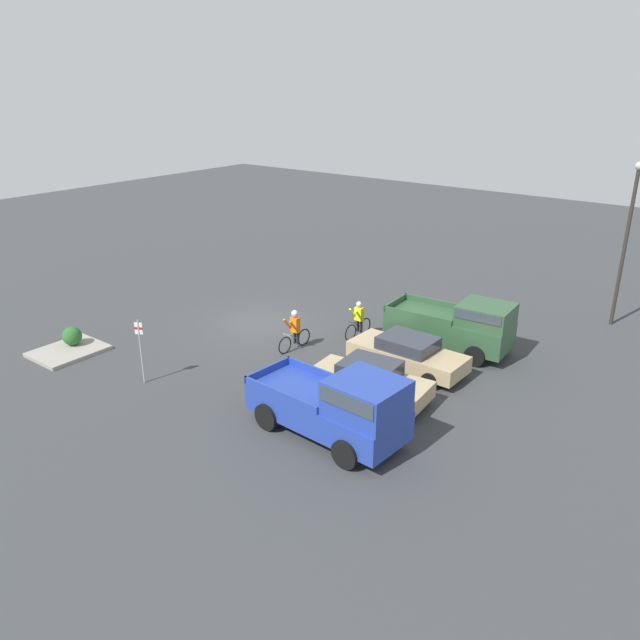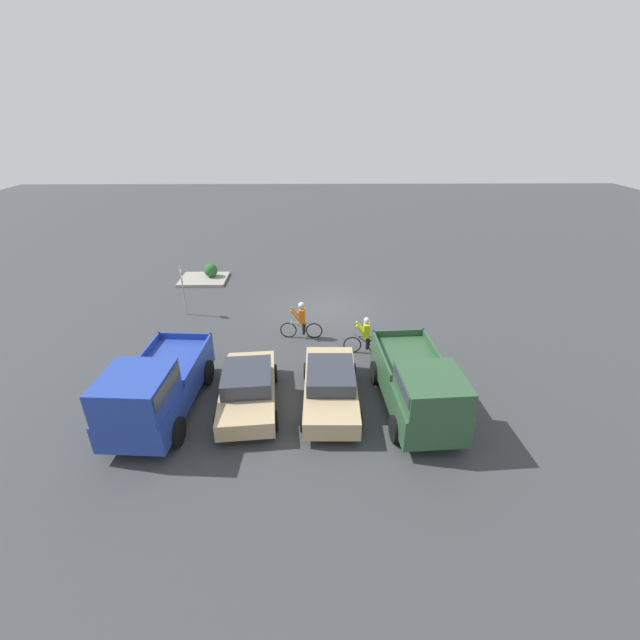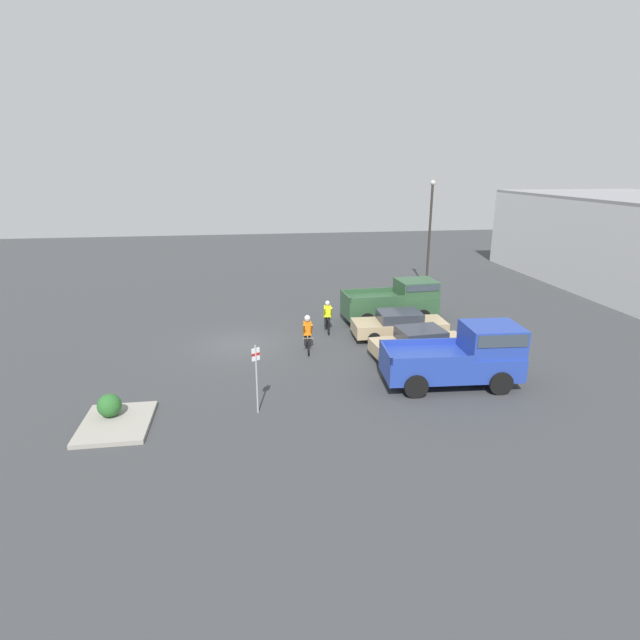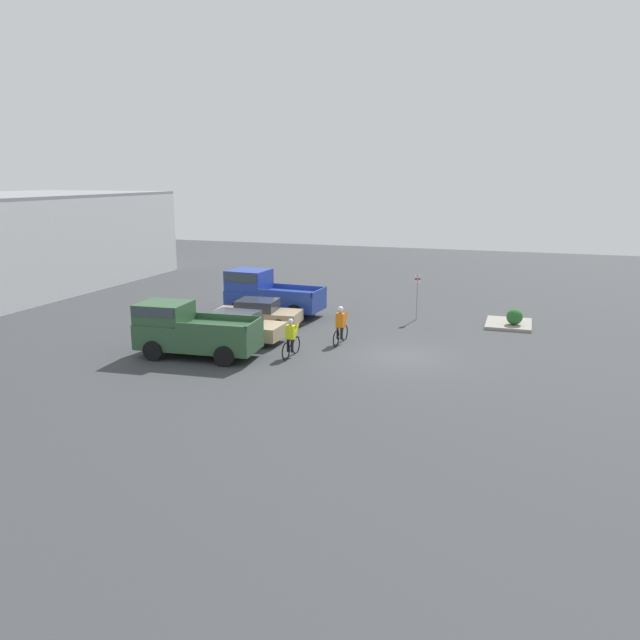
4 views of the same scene
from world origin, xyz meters
TOP-DOWN VIEW (x-y plane):
  - ground_plane at (0.00, 0.00)m, footprint 80.00×80.00m
  - pickup_truck_0 at (-2.67, 8.50)m, footprint 2.48×5.15m
  - sedan_0 at (0.16, 7.80)m, footprint 1.99×4.57m
  - sedan_1 at (2.96, 7.91)m, footprint 2.26×4.39m
  - pickup_truck_1 at (5.79, 8.68)m, footprint 2.52×5.30m
  - cyclist_0 at (1.27, 3.11)m, footprint 1.88×0.48m
  - cyclist_1 at (-1.40, 4.47)m, footprint 1.77×0.47m
  - fire_lane_sign at (7.03, 0.68)m, footprint 0.16×0.28m
  - curb_island at (7.26, -3.97)m, footprint 2.70×2.21m
  - shrub at (6.85, -4.23)m, footprint 0.79×0.79m

SIDE VIEW (x-z plane):
  - ground_plane at x=0.00m, z-range 0.00..0.00m
  - curb_island at x=7.26m, z-range 0.00..0.15m
  - shrub at x=6.85m, z-range 0.15..0.94m
  - sedan_0 at x=0.16m, z-range 0.01..1.37m
  - sedan_1 at x=2.96m, z-range 0.00..1.39m
  - cyclist_1 at x=-1.40m, z-range -0.02..1.62m
  - cyclist_0 at x=1.27m, z-range 0.01..1.74m
  - pickup_truck_0 at x=-2.67m, z-range 0.04..2.27m
  - pickup_truck_1 at x=5.79m, z-range 0.04..2.42m
  - fire_lane_sign at x=7.03m, z-range 0.25..2.74m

